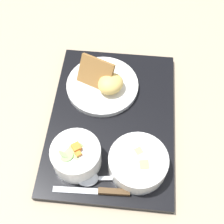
% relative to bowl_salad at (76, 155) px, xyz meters
% --- Properties ---
extents(ground_plane, '(4.00, 4.00, 0.00)m').
position_rel_bowl_salad_xyz_m(ground_plane, '(0.13, -0.05, -0.05)').
color(ground_plane, tan).
extents(serving_tray, '(0.48, 0.37, 0.02)m').
position_rel_bowl_salad_xyz_m(serving_tray, '(0.13, -0.05, -0.04)').
color(serving_tray, black).
rests_on(serving_tray, ground_plane).
extents(bowl_salad, '(0.11, 0.11, 0.07)m').
position_rel_bowl_salad_xyz_m(bowl_salad, '(0.00, 0.00, 0.00)').
color(bowl_salad, white).
rests_on(bowl_salad, serving_tray).
extents(bowl_soup, '(0.14, 0.14, 0.05)m').
position_rel_bowl_salad_xyz_m(bowl_soup, '(0.02, -0.14, -0.01)').
color(bowl_soup, white).
rests_on(bowl_soup, serving_tray).
extents(plate_main, '(0.19, 0.19, 0.09)m').
position_rel_bowl_salad_xyz_m(plate_main, '(0.22, -0.01, -0.02)').
color(plate_main, white).
rests_on(plate_main, serving_tray).
extents(knife, '(0.04, 0.17, 0.01)m').
position_rel_bowl_salad_xyz_m(knife, '(-0.06, -0.08, -0.03)').
color(knife, silver).
rests_on(knife, serving_tray).
extents(spoon, '(0.06, 0.14, 0.01)m').
position_rel_bowl_salad_xyz_m(spoon, '(-0.03, -0.05, -0.03)').
color(spoon, silver).
rests_on(spoon, serving_tray).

